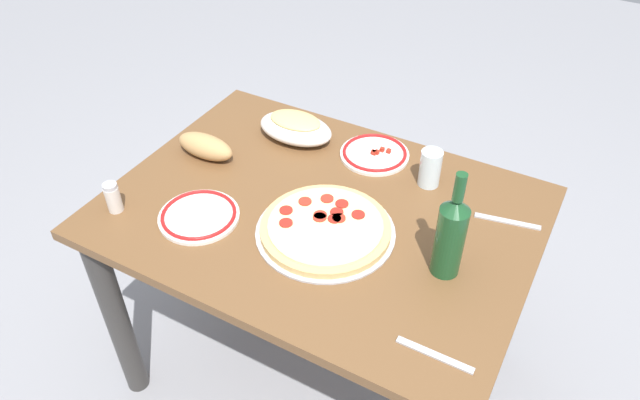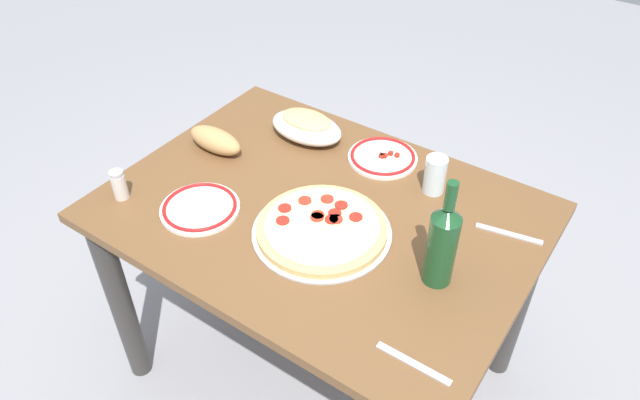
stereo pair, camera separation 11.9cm
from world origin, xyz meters
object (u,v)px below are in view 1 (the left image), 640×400
spice_shaker (113,197)px  baked_pasta_dish (296,127)px  dining_table (320,244)px  side_plate_far (199,215)px  wine_bottle (451,235)px  water_glass (430,168)px  pepperoni_pizza (325,228)px  side_plate_near (375,153)px  bread_loaf (205,146)px

spice_shaker → baked_pasta_dish: bearing=64.9°
dining_table → side_plate_far: side_plate_far is taller
dining_table → wine_bottle: (0.37, -0.05, 0.25)m
dining_table → water_glass: water_glass is taller
pepperoni_pizza → water_glass: (0.16, 0.32, 0.04)m
wine_bottle → spice_shaker: 0.88m
baked_pasta_dish → wine_bottle: size_ratio=0.83×
baked_pasta_dish → side_plate_near: 0.26m
side_plate_near → pepperoni_pizza: bearing=-85.1°
dining_table → wine_bottle: size_ratio=3.91×
baked_pasta_dish → side_plate_far: (-0.03, -0.45, -0.03)m
side_plate_near → side_plate_far: bearing=-121.0°
dining_table → water_glass: 0.38m
baked_pasta_dish → bread_loaf: 0.28m
side_plate_near → side_plate_far: 0.56m
wine_bottle → side_plate_near: wine_bottle is taller
pepperoni_pizza → wine_bottle: size_ratio=1.24×
side_plate_near → spice_shaker: 0.75m
wine_bottle → pepperoni_pizza: bearing=-175.8°
dining_table → water_glass: (0.22, 0.24, 0.19)m
spice_shaker → pepperoni_pizza: bearing=20.0°
water_glass → bread_loaf: size_ratio=0.58×
water_glass → wine_bottle: bearing=-62.4°
pepperoni_pizza → side_plate_near: (-0.03, 0.37, -0.01)m
pepperoni_pizza → spice_shaker: bearing=-160.0°
baked_pasta_dish → side_plate_far: baked_pasta_dish is taller
wine_bottle → water_glass: bearing=117.6°
pepperoni_pizza → baked_pasta_dish: size_ratio=1.50×
baked_pasta_dish → bread_loaf: bearing=-130.8°
water_glass → bread_loaf: bearing=-162.6°
side_plate_far → water_glass: bearing=42.1°
dining_table → spice_shaker: size_ratio=13.02×
baked_pasta_dish → wine_bottle: wine_bottle is taller
baked_pasta_dish → spice_shaker: bearing=-115.1°
side_plate_far → dining_table: bearing=35.8°
baked_pasta_dish → water_glass: (0.44, -0.02, 0.01)m
spice_shaker → side_plate_far: bearing=20.6°
bread_loaf → wine_bottle: bearing=-7.1°
pepperoni_pizza → water_glass: size_ratio=3.29×
baked_pasta_dish → spice_shaker: (-0.25, -0.53, 0.00)m
dining_table → baked_pasta_dish: baked_pasta_dish is taller
dining_table → baked_pasta_dish: 0.39m
side_plate_near → bread_loaf: bread_loaf is taller
wine_bottle → side_plate_far: size_ratio=1.35×
pepperoni_pizza → wine_bottle: (0.31, 0.02, 0.10)m
spice_shaker → dining_table: bearing=29.5°
dining_table → side_plate_near: side_plate_near is taller
wine_bottle → spice_shaker: (-0.85, -0.22, -0.07)m
dining_table → bread_loaf: 0.45m
bread_loaf → spice_shaker: bearing=-101.3°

